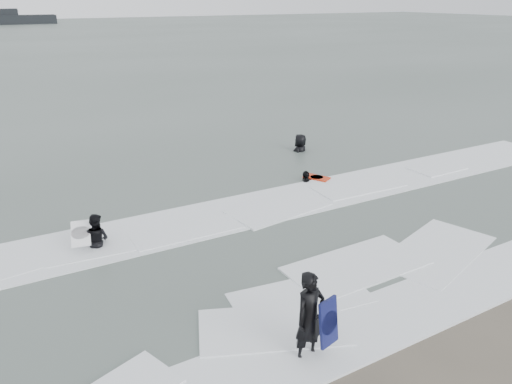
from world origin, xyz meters
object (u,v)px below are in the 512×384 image
surfer_centre (308,357)px  surfer_right_far (300,152)px  surfer_wading (98,247)px  surfer_right_near (306,183)px

surfer_centre → surfer_right_far: size_ratio=0.96×
surfer_centre → surfer_wading: 7.14m
surfer_centre → surfer_wading: surfer_centre is taller
surfer_right_far → surfer_wading: bearing=-14.8°
surfer_wading → surfer_right_near: bearing=-125.6°
surfer_right_near → surfer_right_far: 4.00m
surfer_wading → surfer_right_far: surfer_right_far is taller
surfer_centre → surfer_right_far: surfer_right_far is taller
surfer_right_far → surfer_centre: bearing=16.2°
surfer_right_near → surfer_wading: bearing=-28.0°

